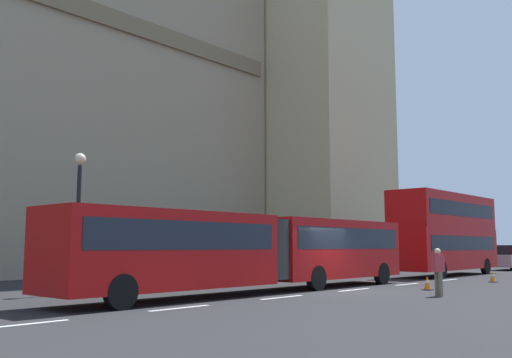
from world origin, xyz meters
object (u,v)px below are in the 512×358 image
Objects in this scene: double_decker_bus at (445,231)px; sedan_lead at (508,258)px; pedestrian_near_cones at (438,270)px; street_lamp at (78,212)px; traffic_cone_middle at (493,276)px; articulated_bus at (260,247)px; traffic_cone_west at (427,283)px.

double_decker_bus is 11.19m from sedan_lead.
street_lamp is at bearing 128.13° from pedestrian_near_cones.
articulated_bus is at bearing 160.47° from traffic_cone_middle.
sedan_lead is at bearing 15.55° from traffic_cone_middle.
traffic_cone_west is at bearing 32.77° from pedestrian_near_cones.
traffic_cone_middle is (-15.75, -4.38, -0.63)m from sedan_lead.
articulated_bus is 10.41× the size of pedestrian_near_cones.
sedan_lead is at bearing 10.56° from traffic_cone_west.
articulated_bus is at bearing 179.98° from sedan_lead.
sedan_lead is (28.12, -0.01, -0.83)m from articulated_bus.
double_decker_bus is 12.64m from traffic_cone_west.
sedan_lead reaches higher than pedestrian_near_cones.
traffic_cone_west is 0.11× the size of street_lamp.
articulated_bus is 3.34× the size of street_lamp.
traffic_cone_west is 0.34× the size of pedestrian_near_cones.
sedan_lead reaches higher than traffic_cone_middle.
articulated_bus is 7.01m from street_lamp.
sedan_lead is at bearing -0.07° from double_decker_bus.
articulated_bus is 30.34× the size of traffic_cone_middle.
traffic_cone_west is at bearing -169.44° from sedan_lead.
double_decker_bus is 6.17× the size of pedestrian_near_cones.
articulated_bus is 17.10m from double_decker_bus.
street_lamp is (-5.20, 4.51, 1.31)m from articulated_bus.
sedan_lead is (11.05, -0.01, -1.80)m from double_decker_bus.
double_decker_bus reaches higher than traffic_cone_west.
pedestrian_near_cones is (-2.50, -1.61, 0.63)m from traffic_cone_west.
traffic_cone_west is (5.42, -4.24, -1.46)m from articulated_bus.
double_decker_bus is 1.98× the size of street_lamp.
articulated_bus is at bearing 116.58° from pedestrian_near_cones.
double_decker_bus is 22.73m from street_lamp.
double_decker_bus is at bearing 20.02° from traffic_cone_west.
street_lamp is (-22.28, 4.50, 0.35)m from double_decker_bus.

